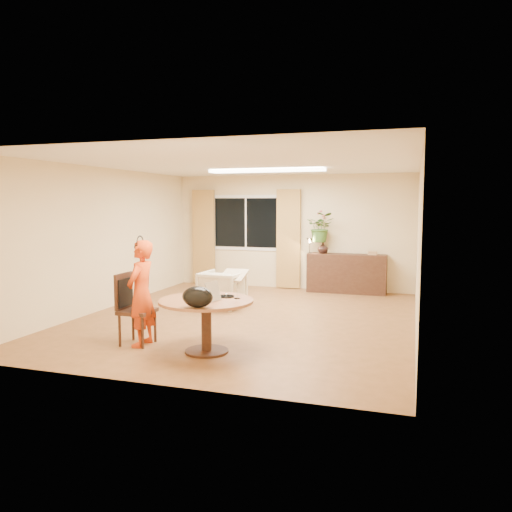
% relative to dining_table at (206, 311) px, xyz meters
% --- Properties ---
extents(floor, '(6.50, 6.50, 0.00)m').
position_rel_dining_table_xyz_m(floor, '(-0.13, 1.99, -0.55)').
color(floor, brown).
rests_on(floor, ground).
extents(ceiling, '(6.50, 6.50, 0.00)m').
position_rel_dining_table_xyz_m(ceiling, '(-0.13, 1.99, 2.05)').
color(ceiling, white).
rests_on(ceiling, wall_back).
extents(wall_back, '(5.50, 0.00, 5.50)m').
position_rel_dining_table_xyz_m(wall_back, '(-0.13, 5.24, 0.75)').
color(wall_back, beige).
rests_on(wall_back, floor).
extents(wall_left, '(0.00, 6.50, 6.50)m').
position_rel_dining_table_xyz_m(wall_left, '(-2.88, 1.99, 0.75)').
color(wall_left, beige).
rests_on(wall_left, floor).
extents(wall_right, '(0.00, 6.50, 6.50)m').
position_rel_dining_table_xyz_m(wall_right, '(2.62, 1.99, 0.75)').
color(wall_right, beige).
rests_on(wall_right, floor).
extents(window, '(1.70, 0.03, 1.30)m').
position_rel_dining_table_xyz_m(window, '(-1.23, 5.22, 0.95)').
color(window, white).
rests_on(window, wall_back).
extents(curtain_left, '(0.55, 0.08, 2.25)m').
position_rel_dining_table_xyz_m(curtain_left, '(-2.28, 5.14, 0.59)').
color(curtain_left, olive).
rests_on(curtain_left, wall_back).
extents(curtain_right, '(0.55, 0.08, 2.25)m').
position_rel_dining_table_xyz_m(curtain_right, '(-0.18, 5.14, 0.59)').
color(curtain_right, olive).
rests_on(curtain_right, wall_back).
extents(ceiling_panel, '(2.20, 0.35, 0.05)m').
position_rel_dining_table_xyz_m(ceiling_panel, '(-0.13, 3.19, 2.01)').
color(ceiling_panel, white).
rests_on(ceiling_panel, ceiling).
extents(dining_table, '(1.24, 1.24, 0.70)m').
position_rel_dining_table_xyz_m(dining_table, '(0.00, 0.00, 0.00)').
color(dining_table, brown).
rests_on(dining_table, floor).
extents(dining_chair, '(0.48, 0.44, 0.99)m').
position_rel_dining_table_xyz_m(dining_chair, '(-1.06, 0.06, -0.06)').
color(dining_chair, black).
rests_on(dining_chair, floor).
extents(child, '(0.54, 0.36, 1.46)m').
position_rel_dining_table_xyz_m(child, '(-0.97, 0.03, 0.17)').
color(child, red).
rests_on(child, floor).
extents(laptop, '(0.45, 0.35, 0.26)m').
position_rel_dining_table_xyz_m(laptop, '(-0.04, -0.05, 0.28)').
color(laptop, '#B7B7BC').
rests_on(laptop, dining_table).
extents(tumbler, '(0.08, 0.08, 0.11)m').
position_rel_dining_table_xyz_m(tumbler, '(0.01, 0.30, 0.21)').
color(tumbler, white).
rests_on(tumbler, dining_table).
extents(wine_glass, '(0.08, 0.08, 0.21)m').
position_rel_dining_table_xyz_m(wine_glass, '(0.36, 0.18, 0.26)').
color(wine_glass, white).
rests_on(wine_glass, dining_table).
extents(pot_lid, '(0.26, 0.26, 0.03)m').
position_rel_dining_table_xyz_m(pot_lid, '(0.19, 0.24, 0.17)').
color(pot_lid, white).
rests_on(pot_lid, dining_table).
extents(handbag, '(0.42, 0.28, 0.26)m').
position_rel_dining_table_xyz_m(handbag, '(0.11, -0.50, 0.28)').
color(handbag, black).
rests_on(handbag, dining_table).
extents(armchair, '(0.78, 0.80, 0.69)m').
position_rel_dining_table_xyz_m(armchair, '(-0.85, 2.73, -0.21)').
color(armchair, beige).
rests_on(armchair, floor).
extents(throw, '(0.47, 0.57, 0.03)m').
position_rel_dining_table_xyz_m(throw, '(-0.61, 2.69, 0.16)').
color(throw, beige).
rests_on(throw, armchair).
extents(sideboard, '(1.70, 0.42, 0.85)m').
position_rel_dining_table_xyz_m(sideboard, '(1.17, 5.00, -0.13)').
color(sideboard, black).
rests_on(sideboard, floor).
extents(vase, '(0.24, 0.24, 0.25)m').
position_rel_dining_table_xyz_m(vase, '(0.64, 5.00, 0.42)').
color(vase, black).
rests_on(vase, sideboard).
extents(bouquet, '(0.63, 0.56, 0.66)m').
position_rel_dining_table_xyz_m(bouquet, '(0.59, 5.00, 0.88)').
color(bouquet, '#2C6225').
rests_on(bouquet, vase).
extents(book_stack, '(0.20, 0.15, 0.08)m').
position_rel_dining_table_xyz_m(book_stack, '(1.72, 5.00, 0.34)').
color(book_stack, '#976E4D').
rests_on(book_stack, sideboard).
extents(desk_lamp, '(0.16, 0.16, 0.35)m').
position_rel_dining_table_xyz_m(desk_lamp, '(0.36, 4.95, 0.47)').
color(desk_lamp, black).
rests_on(desk_lamp, sideboard).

